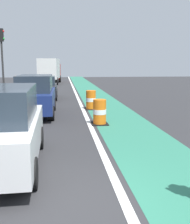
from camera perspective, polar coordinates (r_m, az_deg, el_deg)
The scene contains 11 objects.
ground_plane at distance 5.53m, azimuth -3.73°, elevation -18.18°, with size 100.00×100.00×0.00m, color #2D2D30.
bike_lane_strip at distance 17.27m, azimuth 2.17°, elevation 1.29°, with size 2.50×80.00×0.01m, color #2D755B.
lane_divider_stripe at distance 17.11m, azimuth -2.80°, elevation 1.20°, with size 0.20×80.00×0.01m, color silver.
parked_suv_nearest at distance 7.33m, azimuth -18.86°, elevation -2.95°, with size 2.01×4.65×2.04m.
parked_suv_second at distance 14.29m, azimuth -12.20°, elevation 3.43°, with size 1.93×4.61×2.04m.
parked_sedan_third at distance 20.92m, azimuth -10.49°, elevation 4.93°, with size 1.96×4.12×1.70m.
traffic_barrel_front at distance 11.91m, azimuth 0.97°, elevation -0.06°, with size 0.73×0.73×1.09m.
traffic_barrel_mid at distance 15.90m, azimuth -0.85°, elevation 2.46°, with size 0.73×0.73×1.09m.
delivery_truck_down_block at distance 37.00m, azimuth -9.29°, elevation 8.65°, with size 2.78×7.73×3.23m.
traffic_light_corner at distance 21.65m, azimuth -18.68°, elevation 11.82°, with size 0.41×0.32×5.10m.
pedestrian_waiting at distance 24.28m, azimuth -16.05°, elevation 5.46°, with size 0.34×0.20×1.61m.
Camera 1 is at (-0.22, -4.87, 2.60)m, focal length 44.21 mm.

